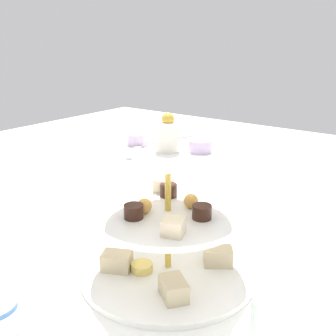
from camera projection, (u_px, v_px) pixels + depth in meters
ground_plane at (168, 272)px, 0.69m from camera, size 2.40×2.40×0.00m
tiered_serving_stand at (168, 227)px, 0.66m from camera, size 0.29×0.29×0.27m
water_glass_tall_right at (136, 182)px, 0.91m from camera, size 0.07×0.07×0.14m
butter_knife_left at (308, 234)px, 0.82m from camera, size 0.11×0.15×0.00m
butter_knife_right at (2, 253)px, 0.74m from camera, size 0.15×0.11×0.00m
water_glass_mid_back at (275, 330)px, 0.49m from camera, size 0.06×0.06×0.09m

